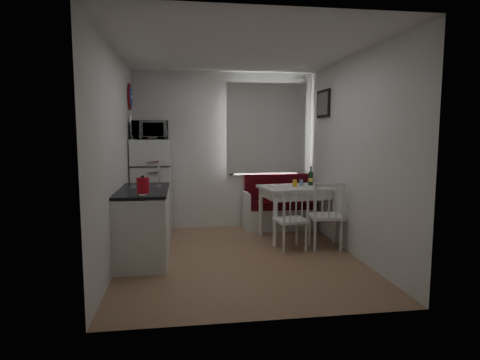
% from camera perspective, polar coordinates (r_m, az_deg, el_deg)
% --- Properties ---
extents(floor, '(3.00, 3.50, 0.02)m').
position_cam_1_polar(floor, '(5.26, -0.12, -11.01)').
color(floor, '#A77C59').
rests_on(floor, ground).
extents(ceiling, '(3.00, 3.50, 0.02)m').
position_cam_1_polar(ceiling, '(5.11, -0.13, 17.99)').
color(ceiling, white).
rests_on(ceiling, wall_back).
extents(wall_back, '(3.00, 0.02, 2.60)m').
position_cam_1_polar(wall_back, '(6.75, -2.24, 4.17)').
color(wall_back, white).
rests_on(wall_back, floor).
extents(wall_front, '(3.00, 0.02, 2.60)m').
position_cam_1_polar(wall_front, '(3.30, 4.20, 1.42)').
color(wall_front, white).
rests_on(wall_front, floor).
extents(wall_left, '(0.02, 3.50, 2.60)m').
position_cam_1_polar(wall_left, '(5.03, -17.31, 2.97)').
color(wall_left, white).
rests_on(wall_left, floor).
extents(wall_right, '(0.02, 3.50, 2.60)m').
position_cam_1_polar(wall_right, '(5.44, 15.75, 3.29)').
color(wall_right, white).
rests_on(wall_right, floor).
extents(window, '(1.22, 0.06, 1.47)m').
position_cam_1_polar(window, '(6.83, 3.67, 6.92)').
color(window, white).
rests_on(window, wall_back).
extents(curtain, '(1.35, 0.02, 1.50)m').
position_cam_1_polar(curtain, '(6.76, 3.80, 7.34)').
color(curtain, silver).
rests_on(curtain, wall_back).
extents(kitchen_counter, '(0.62, 1.32, 1.16)m').
position_cam_1_polar(kitchen_counter, '(5.27, -13.48, -6.05)').
color(kitchen_counter, white).
rests_on(kitchen_counter, floor).
extents(wall_sign, '(0.03, 0.40, 0.40)m').
position_cam_1_polar(wall_sign, '(6.48, -15.29, 11.35)').
color(wall_sign, navy).
rests_on(wall_sign, wall_left).
extents(picture_frame, '(0.04, 0.52, 0.42)m').
position_cam_1_polar(picture_frame, '(6.46, 11.73, 10.57)').
color(picture_frame, black).
rests_on(picture_frame, wall_right).
extents(bench, '(1.26, 0.49, 0.90)m').
position_cam_1_polar(bench, '(6.80, 5.87, -4.34)').
color(bench, white).
rests_on(bench, floor).
extents(dining_table, '(1.16, 0.89, 0.80)m').
position_cam_1_polar(dining_table, '(6.12, 8.10, -1.73)').
color(dining_table, white).
rests_on(dining_table, floor).
extents(chair_left, '(0.45, 0.43, 0.46)m').
position_cam_1_polar(chair_left, '(5.46, 7.49, -4.69)').
color(chair_left, white).
rests_on(chair_left, floor).
extents(chair_right, '(0.48, 0.46, 0.50)m').
position_cam_1_polar(chair_right, '(5.59, 12.42, -3.97)').
color(chair_right, white).
rests_on(chair_right, floor).
extents(fridge, '(0.60, 0.60, 1.50)m').
position_cam_1_polar(fridge, '(6.43, -12.39, -1.04)').
color(fridge, white).
rests_on(fridge, floor).
extents(microwave, '(0.52, 0.36, 0.29)m').
position_cam_1_polar(microwave, '(6.33, -12.63, 6.96)').
color(microwave, white).
rests_on(microwave, fridge).
extents(kettle, '(0.17, 0.17, 0.22)m').
position_cam_1_polar(kettle, '(4.64, -13.64, -0.80)').
color(kettle, red).
rests_on(kettle, kitchen_counter).
extents(wine_bottle, '(0.07, 0.07, 0.29)m').
position_cam_1_polar(wine_bottle, '(6.26, 10.03, 0.61)').
color(wine_bottle, '#133D1E').
rests_on(wine_bottle, dining_table).
extents(drinking_glass_orange, '(0.07, 0.07, 0.11)m').
position_cam_1_polar(drinking_glass_orange, '(6.04, 7.80, -0.45)').
color(drinking_glass_orange, yellow).
rests_on(drinking_glass_orange, dining_table).
extents(drinking_glass_blue, '(0.06, 0.06, 0.10)m').
position_cam_1_polar(drinking_glass_blue, '(6.17, 8.70, -0.38)').
color(drinking_glass_blue, '#7193C1').
rests_on(drinking_glass_blue, dining_table).
extents(plate, '(0.23, 0.23, 0.02)m').
position_cam_1_polar(plate, '(6.05, 5.33, -0.85)').
color(plate, white).
rests_on(plate, dining_table).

